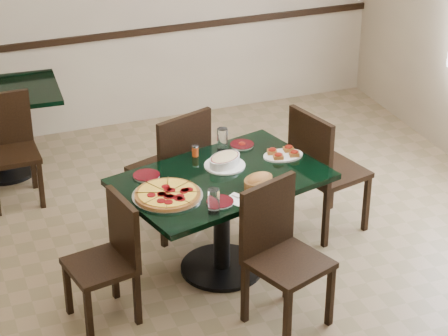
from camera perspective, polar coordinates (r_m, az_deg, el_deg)
name	(u,v)px	position (r m, az deg, el deg)	size (l,w,h in m)	color
floor	(231,272)	(6.25, 0.49, -6.81)	(5.50, 5.50, 0.00)	brown
room_shell	(271,26)	(7.53, 3.06, 9.25)	(5.50, 5.50, 5.50)	silver
main_table	(222,200)	(5.99, -0.15, -2.10)	(1.55, 1.20, 0.75)	black
chair_far	(175,165)	(6.46, -3.21, 0.20)	(0.60, 0.60, 1.01)	black
chair_near	(279,247)	(5.55, 3.62, -5.16)	(0.57, 0.57, 0.96)	black
chair_right	(321,165)	(6.50, 6.38, 0.19)	(0.56, 0.56, 1.00)	black
chair_left	(111,254)	(5.63, -7.42, -5.58)	(0.47, 0.47, 0.85)	black
back_chair_near	(9,143)	(7.17, -13.84, 1.62)	(0.41, 0.41, 0.88)	black
pepperoni_pizza	(167,194)	(5.66, -3.72, -1.73)	(0.46, 0.46, 0.04)	silver
lasagna_casserole	(225,160)	(6.01, 0.05, 0.51)	(0.31, 0.29, 0.09)	white
bread_basket	(258,181)	(5.76, 2.25, -0.86)	(0.27, 0.25, 0.10)	brown
bruschetta_platter	(283,154)	(6.17, 3.88, 0.95)	(0.30, 0.21, 0.05)	white
side_plate_near	(220,202)	(5.58, -0.26, -2.22)	(0.18, 0.18, 0.02)	white
side_plate_far_r	(242,145)	(6.32, 1.18, 1.54)	(0.17, 0.17, 0.03)	white
side_plate_far_l	(146,176)	(5.92, -5.09, -0.50)	(0.18, 0.18, 0.02)	white
napkin_setting	(237,199)	(5.62, 0.83, -2.05)	(0.18, 0.18, 0.01)	white
water_glass_a	(222,139)	(6.23, -0.11, 1.89)	(0.08, 0.08, 0.16)	white
water_glass_b	(214,201)	(5.44, -0.68, -2.17)	(0.08, 0.08, 0.16)	white
pepper_shaker	(195,151)	(6.16, -1.89, 1.15)	(0.05, 0.05, 0.08)	#AC3812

